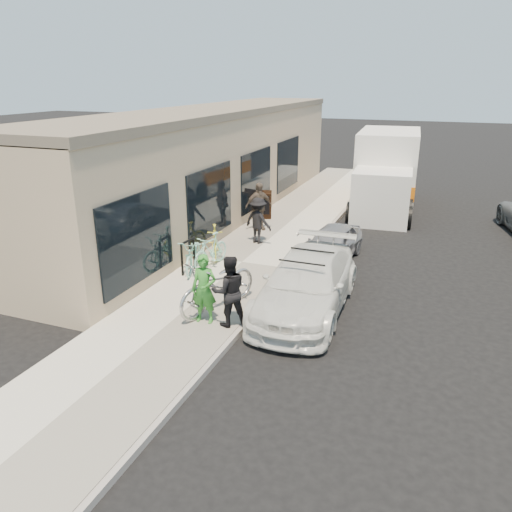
% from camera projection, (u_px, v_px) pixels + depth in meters
% --- Properties ---
extents(ground, '(120.00, 120.00, 0.00)m').
position_uv_depth(ground, '(271.00, 321.00, 11.52)').
color(ground, black).
rests_on(ground, ground).
extents(sidewalk, '(3.00, 34.00, 0.15)m').
position_uv_depth(sidewalk, '(242.00, 264.00, 14.81)').
color(sidewalk, beige).
rests_on(sidewalk, ground).
extents(curb, '(0.12, 34.00, 0.13)m').
position_uv_depth(curb, '(292.00, 271.00, 14.29)').
color(curb, '#9B948D').
rests_on(curb, ground).
extents(storefront, '(3.60, 20.00, 4.22)m').
position_uv_depth(storefront, '(215.00, 163.00, 19.60)').
color(storefront, tan).
rests_on(storefront, ground).
extents(bike_rack, '(0.12, 0.67, 0.94)m').
position_uv_depth(bike_rack, '(188.00, 253.00, 13.84)').
color(bike_rack, black).
rests_on(bike_rack, sidewalk).
extents(sandwich_board, '(0.81, 0.81, 1.05)m').
position_uv_depth(sandwich_board, '(263.00, 205.00, 19.12)').
color(sandwich_board, black).
rests_on(sandwich_board, sidewalk).
extents(sedan_white, '(2.06, 4.75, 1.40)m').
position_uv_depth(sedan_white, '(307.00, 284.00, 11.87)').
color(sedan_white, white).
rests_on(sedan_white, ground).
extents(sedan_silver, '(1.56, 3.27, 1.08)m').
position_uv_depth(sedan_silver, '(332.00, 244.00, 15.16)').
color(sedan_silver, '#99989D').
rests_on(sedan_silver, ground).
extents(moving_truck, '(2.88, 6.63, 3.18)m').
position_uv_depth(moving_truck, '(386.00, 175.00, 21.20)').
color(moving_truck, white).
rests_on(moving_truck, ground).
extents(tandem_bike, '(1.57, 2.48, 1.23)m').
position_uv_depth(tandem_bike, '(219.00, 285.00, 11.56)').
color(tandem_bike, '#B7B7B9').
rests_on(tandem_bike, sidewalk).
extents(woman_rider, '(0.61, 0.43, 1.57)m').
position_uv_depth(woman_rider, '(204.00, 289.00, 10.93)').
color(woman_rider, '#33872D').
rests_on(woman_rider, sidewalk).
extents(man_standing, '(0.99, 0.95, 1.60)m').
position_uv_depth(man_standing, '(229.00, 291.00, 10.78)').
color(man_standing, black).
rests_on(man_standing, sidewalk).
extents(cruiser_bike_a, '(0.69, 1.64, 0.96)m').
position_uv_depth(cruiser_bike_a, '(211.00, 250.00, 14.30)').
color(cruiser_bike_a, '#9CE8D1').
rests_on(cruiser_bike_a, sidewalk).
extents(cruiser_bike_b, '(1.13, 1.92, 0.95)m').
position_uv_depth(cruiser_bike_b, '(193.00, 254.00, 14.03)').
color(cruiser_bike_b, '#9CE8D1').
rests_on(cruiser_bike_b, sidewalk).
extents(cruiser_bike_c, '(1.11, 1.61, 0.95)m').
position_uv_depth(cruiser_bike_c, '(215.00, 242.00, 15.06)').
color(cruiser_bike_c, yellow).
rests_on(cruiser_bike_c, sidewalk).
extents(bystander_a, '(1.10, 0.82, 1.52)m').
position_uv_depth(bystander_a, '(258.00, 221.00, 16.25)').
color(bystander_a, black).
rests_on(bystander_a, sidewalk).
extents(bystander_b, '(1.02, 0.98, 1.70)m').
position_uv_depth(bystander_b, '(259.00, 206.00, 17.65)').
color(bystander_b, brown).
rests_on(bystander_b, sidewalk).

